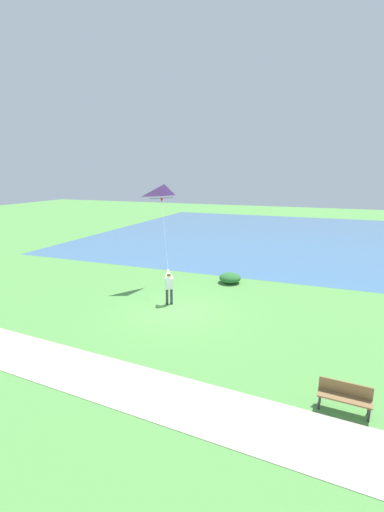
{
  "coord_description": "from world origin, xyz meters",
  "views": [
    {
      "loc": [
        15.42,
        6.67,
        6.92
      ],
      "look_at": [
        -0.36,
        0.55,
        2.88
      ],
      "focal_mm": 24.54,
      "sensor_mm": 36.0,
      "label": 1
    }
  ],
  "objects_px": {
    "lakeside_shrub": "(230,278)",
    "person_kite_flyer": "(169,285)",
    "park_bench_near_walkway": "(345,395)",
    "flying_kite": "(164,193)"
  },
  "relations": [
    {
      "from": "person_kite_flyer",
      "to": "lakeside_shrub",
      "type": "xyz_separation_m",
      "value": [
        -4.85,
        2.07,
        -0.73
      ]
    },
    {
      "from": "park_bench_near_walkway",
      "to": "person_kite_flyer",
      "type": "bearing_deg",
      "value": -125.32
    },
    {
      "from": "flying_kite",
      "to": "park_bench_near_walkway",
      "type": "bearing_deg",
      "value": 48.56
    },
    {
      "from": "lakeside_shrub",
      "to": "person_kite_flyer",
      "type": "bearing_deg",
      "value": -23.1
    },
    {
      "from": "person_kite_flyer",
      "to": "park_bench_near_walkway",
      "type": "height_order",
      "value": "person_kite_flyer"
    },
    {
      "from": "flying_kite",
      "to": "park_bench_near_walkway",
      "type": "xyz_separation_m",
      "value": [
        8.9,
        10.09,
        -5.21
      ]
    },
    {
      "from": "flying_kite",
      "to": "park_bench_near_walkway",
      "type": "relative_size",
      "value": 2.9
    },
    {
      "from": "park_bench_near_walkway",
      "to": "lakeside_shrub",
      "type": "height_order",
      "value": "park_bench_near_walkway"
    },
    {
      "from": "person_kite_flyer",
      "to": "flying_kite",
      "type": "bearing_deg",
      "value": -151.29
    },
    {
      "from": "park_bench_near_walkway",
      "to": "lakeside_shrub",
      "type": "relative_size",
      "value": 1.06
    }
  ]
}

